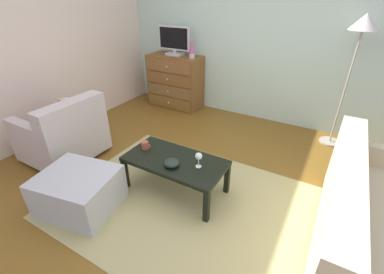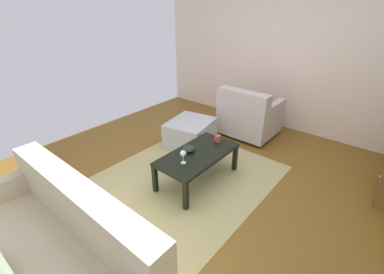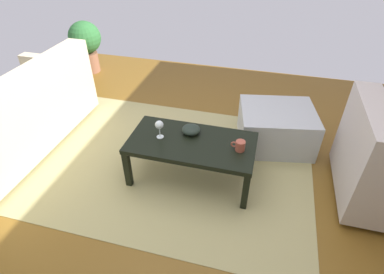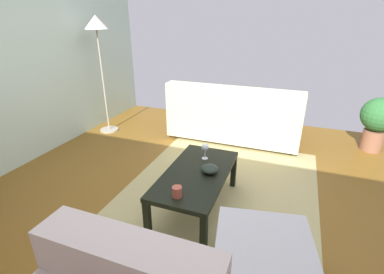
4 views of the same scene
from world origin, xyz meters
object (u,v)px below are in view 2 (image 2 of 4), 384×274
object	(u,v)px
wine_glass	(183,154)
bowl_decorative	(189,149)
couch_large	(54,256)
mug	(218,139)
ottoman	(190,133)
coffee_table	(198,156)
armchair	(249,116)

from	to	relation	value
wine_glass	bowl_decorative	distance (m)	0.28
wine_glass	couch_large	xyz separation A→B (m)	(1.48, 0.04, -0.18)
mug	ottoman	distance (m)	0.79
wine_glass	mug	size ratio (longest dim) A/B	1.38
bowl_decorative	couch_large	bearing A→B (deg)	5.25
wine_glass	bowl_decorative	xyz separation A→B (m)	(-0.23, -0.12, -0.08)
mug	ottoman	xyz separation A→B (m)	(-0.28, -0.70, -0.24)
coffee_table	couch_large	bearing A→B (deg)	1.53
mug	armchair	size ratio (longest dim) A/B	0.14
wine_glass	ottoman	xyz separation A→B (m)	(-0.95, -0.70, -0.32)
ottoman	couch_large	bearing A→B (deg)	16.78
wine_glass	bowl_decorative	world-z (taller)	wine_glass
bowl_decorative	ottoman	bearing A→B (deg)	-141.08
mug	armchair	distance (m)	1.17
couch_large	ottoman	bearing A→B (deg)	-163.22
wine_glass	mug	xyz separation A→B (m)	(-0.66, 0.00, -0.07)
wine_glass	coffee_table	bearing A→B (deg)	-177.90
wine_glass	armchair	distance (m)	1.84
mug	ottoman	size ratio (longest dim) A/B	0.16
coffee_table	mug	world-z (taller)	mug
wine_glass	ottoman	size ratio (longest dim) A/B	0.22
wine_glass	couch_large	size ratio (longest dim) A/B	0.09
couch_large	ottoman	xyz separation A→B (m)	(-2.43, -0.73, -0.13)
coffee_table	bowl_decorative	size ratio (longest dim) A/B	6.72
bowl_decorative	armchair	xyz separation A→B (m)	(-1.59, -0.05, -0.09)
armchair	ottoman	distance (m)	1.03
bowl_decorative	couch_large	world-z (taller)	couch_large
mug	ottoman	world-z (taller)	mug
ottoman	mug	bearing A→B (deg)	67.98
wine_glass	ottoman	world-z (taller)	wine_glass
coffee_table	ottoman	size ratio (longest dim) A/B	1.49
coffee_table	bowl_decorative	xyz separation A→B (m)	(0.04, -0.11, 0.08)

